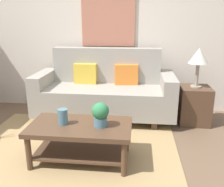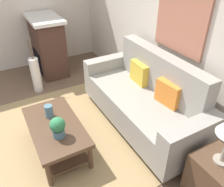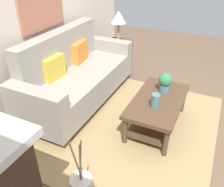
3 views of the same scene
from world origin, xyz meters
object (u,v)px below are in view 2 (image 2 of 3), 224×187
Objects in this scene: fireplace at (48,45)px; framed_painting at (181,20)px; couch at (144,99)px; floor_vase at (36,75)px; throw_pillow_orange at (168,93)px; side_table at (214,179)px; coffee_table at (56,131)px; throw_pillow_mustard at (139,73)px; tabletop_vase at (49,111)px; potted_plant_tabletop at (58,127)px.

fireplace is 2.78m from framed_painting.
couch reaches higher than floor_vase.
floor_vase is at bearing -147.69° from throw_pillow_orange.
side_table is 1.91m from framed_painting.
couch is 1.30m from coffee_table.
coffee_table is 0.95× the size of fireplace.
framed_painting is (0.33, 0.34, 0.82)m from throw_pillow_mustard.
framed_painting is (0.28, 1.77, 0.99)m from tabletop_vase.
coffee_table is 1.71× the size of floor_vase.
throw_pillow_mustard is 0.56× the size of floor_vase.
throw_pillow_mustard is 1.37× the size of potted_plant_tabletop.
framed_painting is at bearing 133.82° from throw_pillow_orange.
coffee_table is 1.89m from side_table.
throw_pillow_orange is 0.56× the size of floor_vase.
floor_vase is (-3.07, -1.08, 0.04)m from side_table.
fireplace is (-2.34, -0.72, 0.16)m from couch.
throw_pillow_orange is at bearing 168.84° from side_table.
framed_painting reaches higher than throw_pillow_orange.
side_table is 0.48× the size of fireplace.
fireplace is at bearing 165.70° from coffee_table.
throw_pillow_mustard is 2.18m from fireplace.
throw_pillow_mustard is at bearing 42.99° from floor_vase.
couch is 2.43× the size of framed_painting.
couch is 5.90× the size of throw_pillow_orange.
throw_pillow_orange is 0.95m from framed_painting.
potted_plant_tabletop is at bearing -134.95° from side_table.
fireplace is (-2.01, -0.85, -0.09)m from throw_pillow_mustard.
framed_painting reaches higher than fireplace.
framed_painting is (-0.13, 1.78, 0.93)m from potted_plant_tabletop.
throw_pillow_orange is 2.43m from floor_vase.
throw_pillow_orange is 1.45m from potted_plant_tabletop.
floor_vase is at bearing 174.39° from tabletop_vase.
throw_pillow_mustard is at bearing -133.82° from framed_painting.
tabletop_vase is 2.06m from side_table.
tabletop_vase is 0.66× the size of potted_plant_tabletop.
potted_plant_tabletop is 0.47× the size of side_table.
throw_pillow_orange is at bearing -46.18° from framed_painting.
throw_pillow_mustard is 1.00× the size of throw_pillow_orange.
throw_pillow_mustard is 1.49m from coffee_table.
tabletop_vase reaches higher than side_table.
coffee_table is at bearing -80.53° from throw_pillow_mustard.
coffee_table is 6.39× the size of tabletop_vase.
potted_plant_tabletop is at bearing -85.71° from framed_painting.
tabletop_vase is at bearing 179.00° from potted_plant_tabletop.
coffee_table is at bearing -92.93° from framed_painting.
couch is 12.34× the size of tabletop_vase.
throw_pillow_mustard is at bearing 99.47° from coffee_table.
fireplace is (-3.70, -0.64, 0.31)m from side_table.
fireplace reaches higher than side_table.
throw_pillow_mustard and throw_pillow_orange have the same top height.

